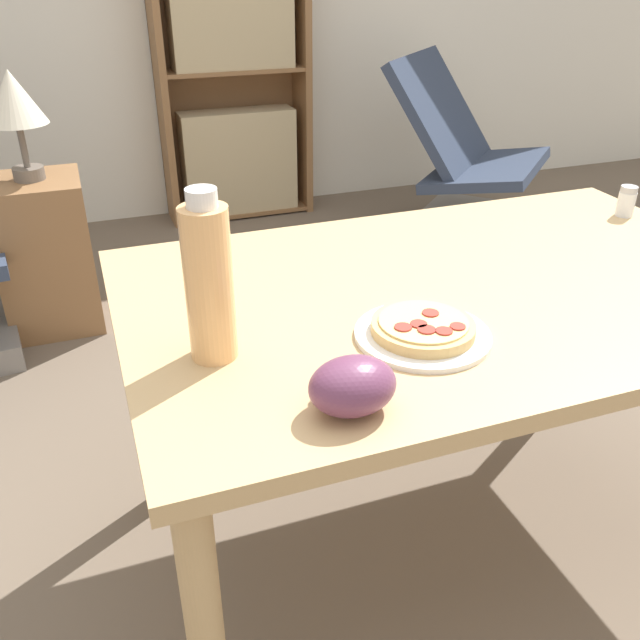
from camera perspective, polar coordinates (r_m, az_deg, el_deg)
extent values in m
plane|color=brown|center=(1.90, 8.29, -15.94)|extent=(14.00, 14.00, 0.00)
cube|color=tan|center=(1.44, 11.46, 2.37)|extent=(1.38, 0.87, 0.03)
cylinder|color=tan|center=(1.76, -14.37, -6.23)|extent=(0.06, 0.06, 0.69)
cylinder|color=tan|center=(2.21, 19.88, 0.42)|extent=(0.06, 0.06, 0.69)
cylinder|color=white|center=(1.22, 8.62, -1.25)|extent=(0.24, 0.24, 0.01)
cylinder|color=#DBB26B|center=(1.21, 8.67, -0.63)|extent=(0.18, 0.18, 0.02)
cylinder|color=#EACC7A|center=(1.20, 8.71, -0.14)|extent=(0.16, 0.16, 0.00)
cylinder|color=#A83328|center=(1.17, 10.41, -0.92)|extent=(0.03, 0.03, 0.00)
cylinder|color=#A83328|center=(1.23, 9.29, 0.60)|extent=(0.03, 0.03, 0.00)
cylinder|color=#A83328|center=(1.19, 11.52, -0.53)|extent=(0.03, 0.03, 0.00)
cylinder|color=#A83328|center=(1.17, 7.01, -0.60)|extent=(0.03, 0.03, 0.00)
cylinder|color=#A83328|center=(1.17, 8.97, -0.80)|extent=(0.03, 0.03, 0.00)
cylinder|color=#A83328|center=(1.19, 8.31, -0.33)|extent=(0.03, 0.03, 0.00)
ellipsoid|color=#6B3856|center=(1.00, 2.75, -5.56)|extent=(0.13, 0.10, 0.09)
sphere|color=#6B3856|center=(1.05, 1.80, -4.95)|extent=(0.02, 0.02, 0.02)
sphere|color=#6B3856|center=(0.97, 0.99, -6.50)|extent=(0.03, 0.03, 0.03)
sphere|color=#6B3856|center=(1.01, 4.55, -5.87)|extent=(0.02, 0.02, 0.02)
sphere|color=#6B3856|center=(1.02, 4.51, -6.05)|extent=(0.02, 0.02, 0.02)
sphere|color=#6B3856|center=(1.03, 3.02, -4.52)|extent=(0.02, 0.02, 0.02)
sphere|color=#6B3856|center=(1.00, 3.88, -5.96)|extent=(0.02, 0.02, 0.02)
sphere|color=#6B3856|center=(1.03, 0.55, -4.92)|extent=(0.02, 0.02, 0.02)
cylinder|color=#EFB270|center=(1.11, -9.32, 2.90)|extent=(0.08, 0.08, 0.26)
cylinder|color=white|center=(1.05, -9.96, 10.09)|extent=(0.05, 0.05, 0.03)
cylinder|color=white|center=(1.93, 24.36, 8.89)|extent=(0.04, 0.04, 0.06)
cylinder|color=#B7B7BC|center=(1.92, 24.60, 9.98)|extent=(0.04, 0.04, 0.02)
cube|color=slate|center=(3.70, 12.77, 7.85)|extent=(0.83, 0.83, 0.10)
cube|color=#2D384C|center=(3.56, 13.81, 12.18)|extent=(0.83, 0.83, 0.14)
cube|color=#2D384C|center=(3.60, 10.16, 16.76)|extent=(0.77, 0.76, 0.55)
cube|color=brown|center=(3.70, -13.36, 19.52)|extent=(0.04, 0.26, 1.55)
cube|color=brown|center=(3.87, -1.58, 20.59)|extent=(0.04, 0.26, 1.55)
cube|color=brown|center=(3.89, -7.81, 20.39)|extent=(0.79, 0.01, 1.55)
cube|color=brown|center=(3.95, -6.67, 9.27)|extent=(0.72, 0.24, 0.02)
cube|color=tan|center=(3.85, -6.84, 13.14)|extent=(0.61, 0.18, 0.54)
cube|color=brown|center=(3.77, -7.36, 20.16)|extent=(0.72, 0.24, 0.02)
cube|color=tan|center=(3.72, -7.58, 24.42)|extent=(0.61, 0.18, 0.54)
cube|color=brown|center=(2.82, -22.07, 5.14)|extent=(0.34, 0.34, 0.59)
cylinder|color=#665B51|center=(2.72, -23.31, 11.28)|extent=(0.11, 0.11, 0.05)
cylinder|color=#665B51|center=(2.70, -23.72, 13.28)|extent=(0.02, 0.02, 0.15)
cone|color=beige|center=(2.66, -24.46, 16.73)|extent=(0.21, 0.21, 0.18)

